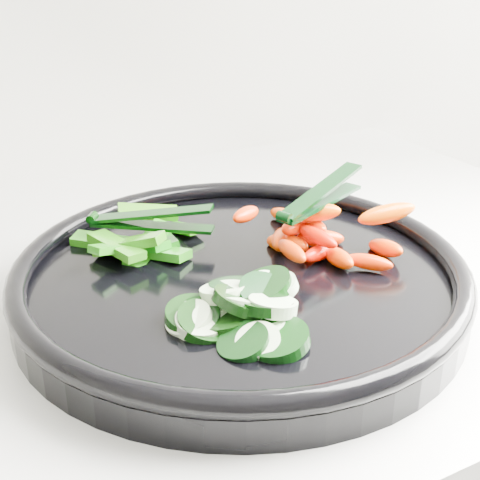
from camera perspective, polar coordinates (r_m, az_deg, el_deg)
name	(u,v)px	position (r m, az deg, el deg)	size (l,w,h in m)	color
veggie_tray	(240,278)	(0.56, 0.00, -3.25)	(0.39, 0.39, 0.04)	black
cucumber_pile	(235,311)	(0.48, -0.41, -6.04)	(0.11, 0.13, 0.04)	black
carrot_pile	(317,229)	(0.59, 6.55, 0.93)	(0.16, 0.16, 0.06)	#F71800
pepper_pile	(140,241)	(0.60, -8.56, -0.12)	(0.12, 0.11, 0.04)	#106709
tong_carrot	(319,198)	(0.58, 6.76, 3.61)	(0.11, 0.06, 0.02)	black
tong_pepper	(148,220)	(0.60, -7.90, 1.72)	(0.10, 0.08, 0.02)	black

